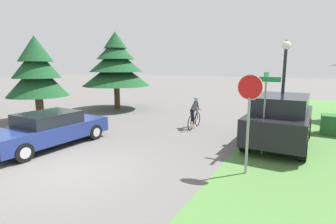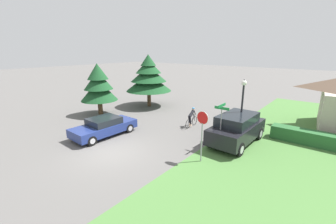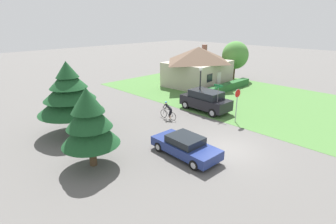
# 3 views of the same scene
# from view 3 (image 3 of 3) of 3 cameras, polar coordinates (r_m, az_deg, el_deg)

# --- Properties ---
(ground_plane) EXTENTS (140.00, 140.00, 0.00)m
(ground_plane) POSITION_cam_3_polar(r_m,az_deg,el_deg) (17.63, 12.84, -7.87)
(ground_plane) COLOR #5B5956
(grass_verge_right) EXTENTS (16.00, 36.00, 0.01)m
(grass_verge_right) POSITION_cam_3_polar(r_m,az_deg,el_deg) (29.13, 18.95, 2.52)
(grass_verge_right) COLOR #477538
(grass_verge_right) RESTS_ON ground
(cottage_house) EXTENTS (8.94, 7.34, 4.88)m
(cottage_house) POSITION_cam_3_polar(r_m,az_deg,el_deg) (33.98, 6.57, 10.04)
(cottage_house) COLOR #B2A893
(cottage_house) RESTS_ON ground
(hedge_row) EXTENTS (10.48, 0.90, 0.87)m
(hedge_row) POSITION_cam_3_polar(r_m,az_deg,el_deg) (31.14, 11.76, 5.05)
(hedge_row) COLOR #285B2D
(hedge_row) RESTS_ON ground
(sedan_left_lane) EXTENTS (2.04, 4.51, 1.28)m
(sedan_left_lane) POSITION_cam_3_polar(r_m,az_deg,el_deg) (16.20, 3.80, -7.40)
(sedan_left_lane) COLOR navy
(sedan_left_lane) RESTS_ON ground
(cyclist) EXTENTS (0.44, 1.75, 1.50)m
(cyclist) POSITION_cam_3_polar(r_m,az_deg,el_deg) (22.02, 0.05, 0.28)
(cyclist) COLOR black
(cyclist) RESTS_ON ground
(parked_suv_right) EXTENTS (2.20, 4.72, 1.91)m
(parked_suv_right) POSITION_cam_3_polar(r_m,az_deg,el_deg) (24.21, 8.16, 2.50)
(parked_suv_right) COLOR black
(parked_suv_right) RESTS_ON ground
(stop_sign) EXTENTS (0.69, 0.09, 2.78)m
(stop_sign) POSITION_cam_3_polar(r_m,az_deg,el_deg) (21.67, 14.82, 2.72)
(stop_sign) COLOR gray
(stop_sign) RESTS_ON ground
(street_lamp) EXTENTS (0.33, 0.33, 4.01)m
(street_lamp) POSITION_cam_3_polar(r_m,az_deg,el_deg) (24.14, 7.05, 6.68)
(street_lamp) COLOR black
(street_lamp) RESTS_ON ground
(street_name_sign) EXTENTS (0.90, 0.90, 2.80)m
(street_name_sign) POSITION_cam_3_polar(r_m,az_deg,el_deg) (22.78, 10.81, 3.77)
(street_name_sign) COLOR gray
(street_name_sign) RESTS_ON ground
(conifer_tall_near) EXTENTS (3.23, 3.23, 4.62)m
(conifer_tall_near) POSITION_cam_3_polar(r_m,az_deg,el_deg) (14.92, -16.80, -1.84)
(conifer_tall_near) COLOR #4C3823
(conifer_tall_near) RESTS_ON ground
(conifer_tall_far) EXTENTS (4.63, 4.63, 5.31)m
(conifer_tall_far) POSITION_cam_3_polar(r_m,az_deg,el_deg) (19.78, -20.65, 3.86)
(conifer_tall_far) COLOR #4C3823
(conifer_tall_far) RESTS_ON ground
(deciduous_tree_right) EXTENTS (3.59, 3.59, 5.23)m
(deciduous_tree_right) POSITION_cam_3_polar(r_m,az_deg,el_deg) (38.13, 14.42, 11.87)
(deciduous_tree_right) COLOR #4C3823
(deciduous_tree_right) RESTS_ON ground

